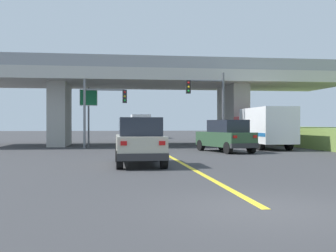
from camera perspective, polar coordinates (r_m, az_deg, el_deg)
ground at (r=35.51m, az=-2.65°, el=-2.59°), size 160.00×160.00×0.00m
overpass_bridge at (r=35.61m, az=-2.65°, el=5.34°), size 33.05×8.92×6.87m
lane_divider_stripe at (r=20.70m, az=1.02°, el=-4.59°), size 0.20×24.44×0.01m
suv_lead at (r=17.87m, az=-3.92°, el=-2.11°), size 1.99×4.47×2.02m
suv_crossing at (r=26.54m, az=7.87°, el=-1.35°), size 2.96×4.97×2.02m
box_truck at (r=30.96m, az=12.84°, el=-0.13°), size 2.33×7.55×2.91m
sedan_oncoming at (r=40.38m, az=-4.05°, el=-0.81°), size 2.06×4.52×2.02m
traffic_signal_nearside at (r=31.05m, az=5.84°, el=3.57°), size 2.87×0.36×5.57m
traffic_signal_farside at (r=31.04m, az=-9.28°, el=2.90°), size 3.16×0.36×5.18m
highway_sign at (r=33.52m, az=-10.76°, el=2.99°), size 1.38×0.17×4.65m
semi_truck_distant at (r=54.26m, az=-3.82°, el=0.04°), size 2.33×6.41×2.98m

